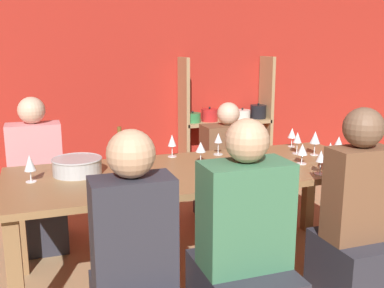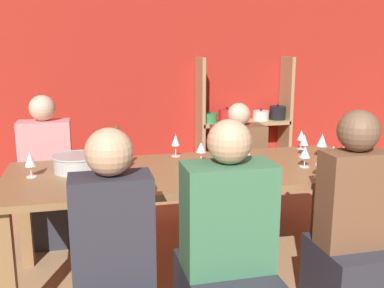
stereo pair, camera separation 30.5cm
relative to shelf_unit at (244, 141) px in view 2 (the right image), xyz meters
The scene contains 23 objects.
wall_back_red 1.19m from the shelf_unit, 166.64° to the left, with size 8.80×0.06×2.70m.
shelf_unit is the anchor object (origin of this frame).
dining_table 2.00m from the shelf_unit, 119.30° to the right, with size 2.46×0.94×0.75m.
mixing_bowl 2.38m from the shelf_unit, 137.40° to the right, with size 0.32×0.32×0.11m.
wine_bottle_green 2.30m from the shelf_unit, 130.63° to the right, with size 0.07×0.07×0.32m.
wine_glass_red_a 1.40m from the shelf_unit, 90.81° to the right, with size 0.07×0.07×0.15m.
wine_glass_empty_a 1.61m from the shelf_unit, 115.94° to the right, with size 0.07×0.07×0.17m.
wine_glass_empty_b 1.74m from the shelf_unit, 127.22° to the right, with size 0.07×0.07×0.17m.
wine_glass_red_b 1.80m from the shelf_unit, 109.92° to the right, with size 0.08×0.08×0.14m.
wine_glass_white_a 1.90m from the shelf_unit, 119.16° to the right, with size 0.07×0.07×0.16m.
wine_glass_red_c 1.90m from the shelf_unit, 97.47° to the right, with size 0.07×0.07×0.14m.
wine_glass_white_b 2.65m from the shelf_unit, 140.31° to the right, with size 0.07×0.07×0.17m.
wine_glass_red_d 2.16m from the shelf_unit, 97.41° to the right, with size 0.07×0.07×0.16m.
wine_glass_red_e 1.70m from the shelf_unit, 90.42° to the right, with size 0.08×0.08×0.18m.
wine_glass_white_c 1.77m from the shelf_unit, 84.98° to the right, with size 0.07×0.07×0.14m.
wine_glass_red_f 2.02m from the shelf_unit, 93.24° to the right, with size 0.08×0.08×0.17m.
wine_glass_empty_c 1.62m from the shelf_unit, 94.01° to the right, with size 0.07×0.07×0.17m.
cell_phone 2.11m from the shelf_unit, 108.18° to the right, with size 0.13×0.17×0.01m.
person_near_a 2.48m from the shelf_unit, 96.12° to the right, with size 0.36×0.45×1.23m.
person_far_a 2.20m from the shelf_unit, 155.37° to the right, with size 0.40×0.50×1.18m.
person_near_b 2.72m from the shelf_unit, 111.67° to the right, with size 0.45×0.56×1.22m.
person_far_b 1.00m from the shelf_unit, 112.90° to the right, with size 0.45×0.56×1.08m.
person_near_c 2.97m from the shelf_unit, 122.00° to the right, with size 0.38×0.48×1.20m.
Camera 2 is at (-0.83, -0.91, 1.56)m, focal length 42.00 mm.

